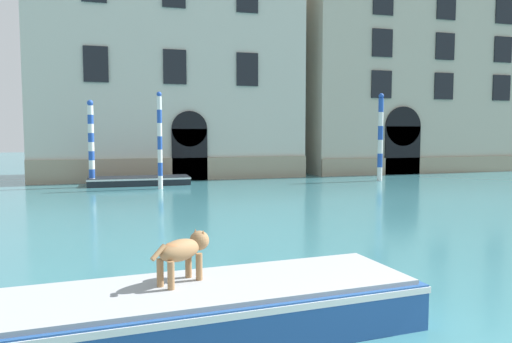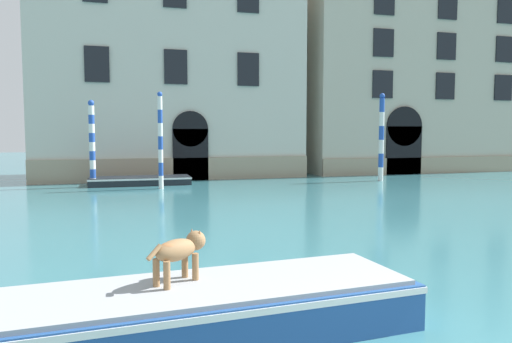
{
  "view_description": "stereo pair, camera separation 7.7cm",
  "coord_description": "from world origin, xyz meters",
  "px_view_note": "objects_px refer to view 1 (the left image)",
  "views": [
    {
      "loc": [
        -3.75,
        -2.35,
        2.55
      ],
      "look_at": [
        0.81,
        13.16,
        1.2
      ],
      "focal_mm": 35.0,
      "sensor_mm": 36.0,
      "label": 1
    },
    {
      "loc": [
        -3.68,
        -2.37,
        2.55
      ],
      "look_at": [
        0.81,
        13.16,
        1.2
      ],
      "focal_mm": 35.0,
      "sensor_mm": 36.0,
      "label": 2
    }
  ],
  "objects_px": {
    "boat_moored_near_palazzo": "(139,180)",
    "mooring_pole_0": "(380,137)",
    "dog_on_deck": "(184,250)",
    "mooring_pole_1": "(160,140)",
    "boat_foreground": "(116,321)",
    "mooring_pole_2": "(91,143)"
  },
  "relations": [
    {
      "from": "boat_foreground",
      "to": "mooring_pole_2",
      "type": "height_order",
      "value": "mooring_pole_2"
    },
    {
      "from": "dog_on_deck",
      "to": "boat_foreground",
      "type": "bearing_deg",
      "value": 161.89
    },
    {
      "from": "boat_foreground",
      "to": "dog_on_deck",
      "type": "bearing_deg",
      "value": 14.26
    },
    {
      "from": "boat_moored_near_palazzo",
      "to": "mooring_pole_0",
      "type": "height_order",
      "value": "mooring_pole_0"
    },
    {
      "from": "dog_on_deck",
      "to": "mooring_pole_1",
      "type": "xyz_separation_m",
      "value": [
        1.23,
        15.7,
        1.06
      ]
    },
    {
      "from": "mooring_pole_2",
      "to": "dog_on_deck",
      "type": "bearing_deg",
      "value": -84.57
    },
    {
      "from": "boat_moored_near_palazzo",
      "to": "mooring_pole_0",
      "type": "bearing_deg",
      "value": -6.69
    },
    {
      "from": "mooring_pole_1",
      "to": "mooring_pole_2",
      "type": "xyz_separation_m",
      "value": [
        -2.87,
        1.5,
        -0.15
      ]
    },
    {
      "from": "boat_foreground",
      "to": "dog_on_deck",
      "type": "relative_size",
      "value": 9.66
    },
    {
      "from": "boat_moored_near_palazzo",
      "to": "mooring_pole_1",
      "type": "bearing_deg",
      "value": -66.34
    },
    {
      "from": "dog_on_deck",
      "to": "boat_moored_near_palazzo",
      "type": "bearing_deg",
      "value": 52.24
    },
    {
      "from": "boat_foreground",
      "to": "boat_moored_near_palazzo",
      "type": "height_order",
      "value": "boat_foreground"
    },
    {
      "from": "mooring_pole_1",
      "to": "mooring_pole_0",
      "type": "bearing_deg",
      "value": 1.85
    },
    {
      "from": "mooring_pole_0",
      "to": "mooring_pole_1",
      "type": "xyz_separation_m",
      "value": [
        -10.91,
        -0.35,
        -0.09
      ]
    },
    {
      "from": "boat_moored_near_palazzo",
      "to": "mooring_pole_2",
      "type": "xyz_separation_m",
      "value": [
        -2.07,
        -0.37,
        1.75
      ]
    },
    {
      "from": "dog_on_deck",
      "to": "mooring_pole_0",
      "type": "bearing_deg",
      "value": 16.56
    },
    {
      "from": "mooring_pole_1",
      "to": "dog_on_deck",
      "type": "bearing_deg",
      "value": -94.48
    },
    {
      "from": "mooring_pole_2",
      "to": "mooring_pole_1",
      "type": "bearing_deg",
      "value": -27.71
    },
    {
      "from": "mooring_pole_1",
      "to": "mooring_pole_2",
      "type": "relative_size",
      "value": 1.08
    },
    {
      "from": "mooring_pole_0",
      "to": "dog_on_deck",
      "type": "bearing_deg",
      "value": -127.1
    },
    {
      "from": "mooring_pole_1",
      "to": "mooring_pole_2",
      "type": "height_order",
      "value": "mooring_pole_1"
    },
    {
      "from": "boat_moored_near_palazzo",
      "to": "mooring_pole_1",
      "type": "distance_m",
      "value": 2.79
    }
  ]
}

